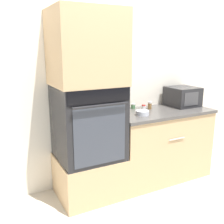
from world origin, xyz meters
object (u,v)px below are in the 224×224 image
at_px(wall_oven, 88,122).
at_px(knife_block, 122,104).
at_px(condiment_jar_mid, 150,105).
at_px(microwave, 182,96).
at_px(bowl, 142,113).
at_px(condiment_jar_near, 144,107).
at_px(condiment_jar_far, 133,106).

bearing_deg(wall_oven, knife_block, 13.32).
bearing_deg(condiment_jar_mid, microwave, -3.97).
height_order(microwave, condiment_jar_mid, microwave).
height_order(microwave, knife_block, knife_block).
bearing_deg(microwave, wall_oven, -176.38).
bearing_deg(bowl, knife_block, 126.70).
xyz_separation_m(wall_oven, microwave, (1.37, 0.09, 0.15)).
height_order(knife_block, bowl, knife_block).
bearing_deg(condiment_jar_near, microwave, -1.82).
xyz_separation_m(knife_block, condiment_jar_mid, (0.40, 0.01, -0.06)).
xyz_separation_m(microwave, condiment_jar_far, (-0.66, 0.15, -0.09)).
distance_m(wall_oven, condiment_jar_far, 0.75).
distance_m(condiment_jar_near, condiment_jar_far, 0.15).
distance_m(condiment_jar_mid, condiment_jar_far, 0.21).
bearing_deg(condiment_jar_mid, knife_block, -178.80).
relative_size(wall_oven, microwave, 2.12).
xyz_separation_m(microwave, condiment_jar_mid, (-0.49, 0.03, -0.08)).
bearing_deg(microwave, condiment_jar_far, 166.80).
bearing_deg(condiment_jar_far, microwave, -13.20).
xyz_separation_m(wall_oven, knife_block, (0.47, 0.11, 0.13)).
height_order(microwave, bowl, microwave).
xyz_separation_m(microwave, bowl, (-0.74, -0.17, -0.10)).
bearing_deg(condiment_jar_far, wall_oven, -161.15).
relative_size(knife_block, condiment_jar_near, 3.82).
height_order(condiment_jar_near, condiment_jar_far, condiment_jar_near).
relative_size(wall_oven, bowl, 5.27).
xyz_separation_m(microwave, condiment_jar_near, (-0.59, 0.02, -0.09)).
bearing_deg(knife_block, wall_oven, -166.68).
relative_size(wall_oven, knife_block, 3.02).
height_order(wall_oven, condiment_jar_far, wall_oven).
height_order(bowl, condiment_jar_near, condiment_jar_near).
bearing_deg(condiment_jar_far, bowl, -104.03).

